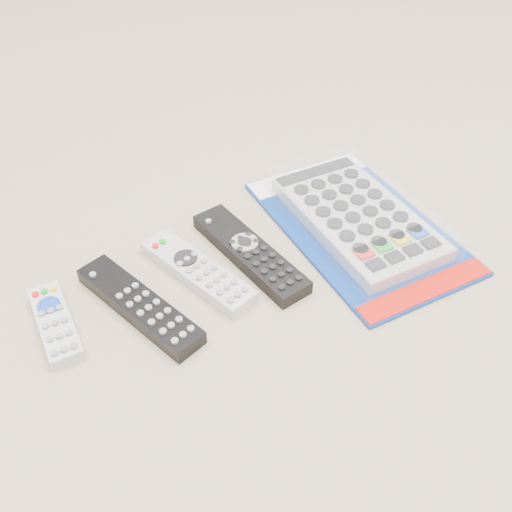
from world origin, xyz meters
TOP-DOWN VIEW (x-y plane):
  - remote_small_grey at (-0.25, 0.08)m, footprint 0.06×0.13m
  - remote_slim_black at (-0.15, 0.04)m, footprint 0.08×0.21m
  - remote_silver_dvd at (-0.06, 0.05)m, footprint 0.08×0.19m
  - remote_large_black at (0.02, 0.04)m, footprint 0.05×0.21m
  - jumbo_remote_packaged at (0.19, 0.00)m, footprint 0.26×0.37m

SIDE VIEW (x-z plane):
  - remote_small_grey at x=-0.25m, z-range 0.00..0.02m
  - remote_silver_dvd at x=-0.06m, z-range 0.00..0.02m
  - remote_slim_black at x=-0.15m, z-range 0.00..0.02m
  - remote_large_black at x=0.02m, z-range 0.00..0.02m
  - jumbo_remote_packaged at x=0.19m, z-range 0.00..0.04m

